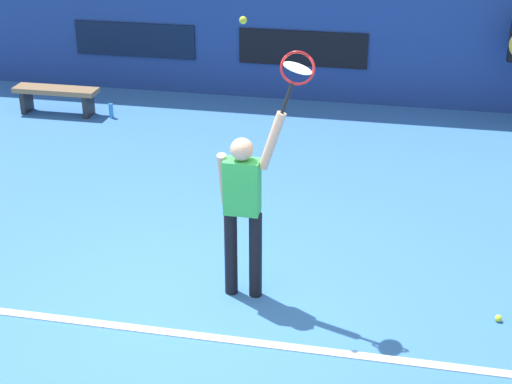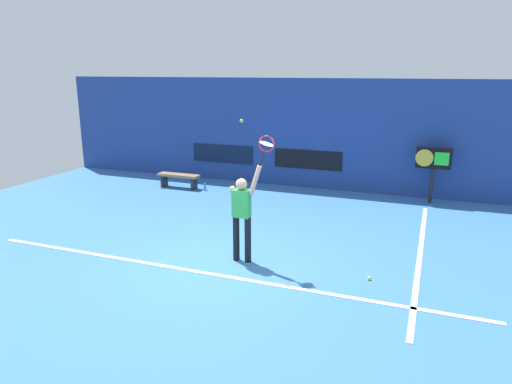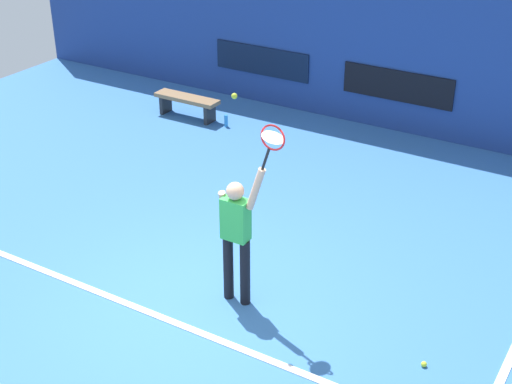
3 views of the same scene
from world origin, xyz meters
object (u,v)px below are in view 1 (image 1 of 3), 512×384
object	(u,v)px
spare_ball	(498,318)
tennis_player	(243,204)
tennis_ball	(243,20)
court_bench	(56,94)
water_bottle	(111,111)
tennis_racket	(296,72)

from	to	relation	value
spare_ball	tennis_player	bearing A→B (deg)	-179.87
tennis_ball	court_bench	bearing A→B (deg)	131.40
tennis_player	water_bottle	world-z (taller)	tennis_player
tennis_player	court_bench	distance (m)	6.40
tennis_player	water_bottle	distance (m)	5.85
tennis_player	tennis_ball	xyz separation A→B (m)	(0.02, -0.04, 1.78)
tennis_player	court_bench	bearing A→B (deg)	131.47
tennis_ball	water_bottle	size ratio (longest dim) A/B	0.28
tennis_ball	court_bench	size ratio (longest dim) A/B	0.05
tennis_player	tennis_ball	distance (m)	1.78
tennis_racket	water_bottle	distance (m)	6.48
tennis_player	tennis_racket	xyz separation A→B (m)	(0.49, -0.00, 1.34)
tennis_ball	tennis_racket	bearing A→B (deg)	3.94
tennis_racket	tennis_ball	xyz separation A→B (m)	(-0.47, -0.03, 0.44)
court_bench	water_bottle	bearing A→B (deg)	0.00
court_bench	spare_ball	size ratio (longest dim) A/B	20.59
water_bottle	tennis_player	bearing A→B (deg)	-55.51
water_bottle	court_bench	bearing A→B (deg)	180.00
tennis_ball	court_bench	xyz separation A→B (m)	(-4.24, 4.80, -2.46)
tennis_player	tennis_ball	bearing A→B (deg)	-59.13
tennis_racket	spare_ball	size ratio (longest dim) A/B	9.21
tennis_player	spare_ball	distance (m)	2.69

